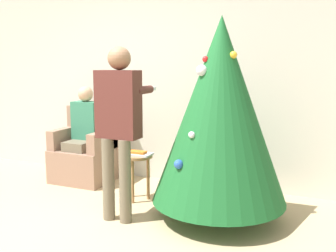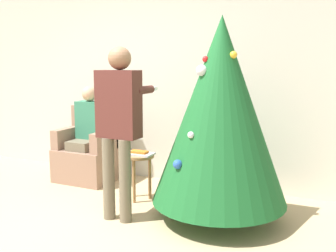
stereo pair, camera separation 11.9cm
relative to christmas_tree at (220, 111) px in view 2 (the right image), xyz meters
The scene contains 9 objects.
ground_plane 1.98m from the christmas_tree, 133.31° to the right, with size 14.00×14.00×0.00m, color tan.
wall_back 1.55m from the christmas_tree, 137.48° to the left, with size 8.00×0.06×2.70m.
christmas_tree is the anchor object (origin of this frame).
armchair 2.21m from the christmas_tree, 164.18° to the left, with size 0.74×0.61×0.98m.
person_seated 2.12m from the christmas_tree, 164.83° to the left, with size 0.36×0.46×1.26m.
person_standing 0.99m from the christmas_tree, 156.29° to the right, with size 0.44×0.57×1.72m.
side_stool 1.22m from the christmas_tree, behind, with size 0.35×0.35×0.53m.
laptop 1.16m from the christmas_tree, behind, with size 0.33×0.20×0.02m.
book 1.15m from the christmas_tree, behind, with size 0.20×0.11×0.02m.
Camera 2 is at (2.28, -2.44, 1.56)m, focal length 42.00 mm.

